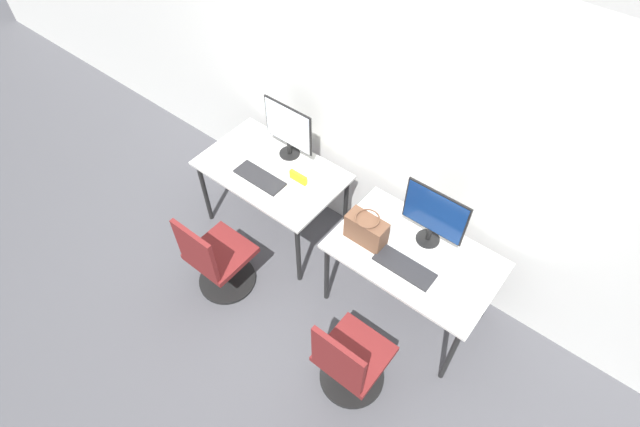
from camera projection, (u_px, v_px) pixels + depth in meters
ground_plane at (309, 291)px, 4.19m from camera, size 20.00×20.00×0.00m
wall_back at (382, 107)px, 3.55m from camera, size 12.00×0.05×2.80m
desk_left at (272, 176)px, 4.14m from camera, size 1.19×0.74×0.73m
monitor_left at (288, 129)px, 3.99m from camera, size 0.47×0.17×0.49m
keyboard_left at (260, 178)px, 4.01m from camera, size 0.44×0.16×0.02m
mouse_left at (288, 192)px, 3.90m from camera, size 0.06×0.09×0.03m
office_chair_left at (217, 261)px, 3.96m from camera, size 0.48×0.48×0.87m
desk_right at (414, 261)px, 3.59m from camera, size 1.19×0.74×0.73m
monitor_right at (434, 215)px, 3.41m from camera, size 0.47×0.17×0.49m
keyboard_right at (404, 267)px, 3.46m from camera, size 0.44×0.16×0.02m
mouse_right at (442, 287)px, 3.35m from camera, size 0.06×0.09×0.03m
office_chair_right at (349, 363)px, 3.42m from camera, size 0.48×0.48×0.87m
handbag at (366, 230)px, 3.54m from camera, size 0.30×0.18×0.25m
placard_left at (298, 177)px, 3.97m from camera, size 0.16×0.03×0.08m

